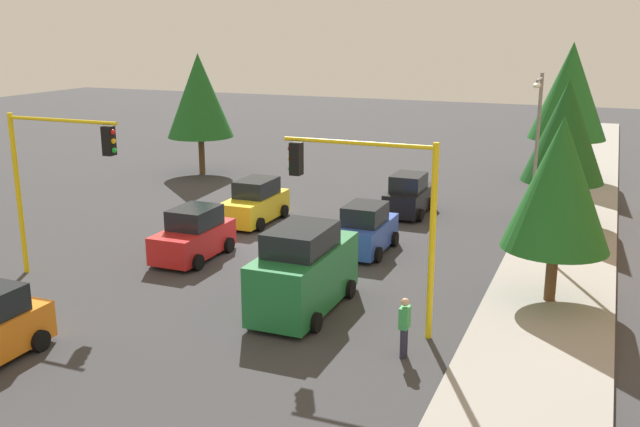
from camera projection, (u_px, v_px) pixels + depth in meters
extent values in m
plane|color=#353538|center=(282.00, 249.00, 28.76)|extent=(120.00, 120.00, 0.00)
cube|color=gray|center=(564.00, 243.00, 29.38)|extent=(80.00, 4.00, 0.15)
cone|color=silver|center=(18.00, 347.00, 20.01)|extent=(0.01, 1.10, 1.10)
cylinder|color=yellow|center=(432.00, 243.00, 19.92)|extent=(0.18, 0.18, 5.69)
cylinder|color=yellow|center=(357.00, 143.00, 20.06)|extent=(0.12, 4.50, 0.12)
cube|color=black|center=(296.00, 159.00, 20.90)|extent=(0.36, 0.32, 0.96)
sphere|color=red|center=(291.00, 148.00, 20.89)|extent=(0.18, 0.18, 0.18)
sphere|color=yellow|center=(291.00, 158.00, 20.97)|extent=(0.18, 0.18, 0.18)
sphere|color=green|center=(291.00, 168.00, 21.04)|extent=(0.18, 0.18, 0.18)
cylinder|color=yellow|center=(19.00, 195.00, 25.40)|extent=(0.18, 0.18, 5.82)
cylinder|color=yellow|center=(61.00, 120.00, 23.87)|extent=(0.12, 4.50, 0.12)
cube|color=black|center=(109.00, 141.00, 23.33)|extent=(0.36, 0.32, 0.96)
sphere|color=red|center=(113.00, 132.00, 23.18)|extent=(0.18, 0.18, 0.18)
sphere|color=yellow|center=(113.00, 141.00, 23.26)|extent=(0.18, 0.18, 0.18)
sphere|color=green|center=(114.00, 150.00, 23.34)|extent=(0.18, 0.18, 0.18)
cylinder|color=slate|center=(535.00, 163.00, 28.09)|extent=(0.14, 0.14, 7.00)
cylinder|color=slate|center=(540.00, 80.00, 26.44)|extent=(1.80, 0.10, 0.10)
ellipsoid|color=silver|center=(537.00, 85.00, 25.67)|extent=(0.56, 0.28, 0.20)
cylinder|color=brown|center=(559.00, 201.00, 31.98)|extent=(0.36, 0.36, 2.24)
cone|color=#19511E|center=(566.00, 131.00, 31.17)|extent=(3.58, 3.58, 4.48)
cylinder|color=brown|center=(202.00, 154.00, 43.22)|extent=(0.36, 0.36, 2.46)
cone|color=#1E6023|center=(199.00, 95.00, 42.32)|extent=(3.94, 3.94, 4.93)
cylinder|color=brown|center=(564.00, 158.00, 41.06)|extent=(0.36, 0.36, 2.70)
cone|color=#1E6023|center=(570.00, 91.00, 40.08)|extent=(4.31, 4.31, 5.39)
cylinder|color=brown|center=(551.00, 273.00, 22.86)|extent=(0.36, 0.36, 2.10)
cone|color=#1E6023|center=(559.00, 183.00, 22.11)|extent=(3.37, 3.37, 4.21)
cube|color=#1E7238|center=(304.00, 277.00, 22.44)|extent=(4.80, 1.90, 1.85)
cube|color=black|center=(301.00, 239.00, 21.89)|extent=(2.50, 1.67, 0.76)
cylinder|color=black|center=(295.00, 281.00, 24.34)|extent=(0.60, 0.20, 0.60)
cylinder|color=black|center=(350.00, 289.00, 23.61)|extent=(0.60, 0.20, 0.60)
cylinder|color=black|center=(255.00, 312.00, 21.68)|extent=(0.60, 0.20, 0.60)
cylinder|color=black|center=(316.00, 322.00, 20.94)|extent=(0.60, 0.20, 0.60)
cube|color=yellow|center=(255.00, 208.00, 32.59)|extent=(4.01, 1.65, 1.05)
cube|color=black|center=(257.00, 187.00, 32.53)|extent=(2.08, 1.46, 0.76)
cylinder|color=black|center=(260.00, 225.00, 31.25)|extent=(0.60, 0.20, 0.60)
cylinder|color=black|center=(225.00, 220.00, 31.90)|extent=(0.60, 0.20, 0.60)
cylinder|color=black|center=(284.00, 211.00, 33.47)|extent=(0.60, 0.20, 0.60)
cylinder|color=black|center=(251.00, 208.00, 34.12)|extent=(0.60, 0.20, 0.60)
cube|color=blue|center=(366.00, 235.00, 28.34)|extent=(3.61, 1.61, 1.05)
cube|color=black|center=(365.00, 214.00, 27.95)|extent=(1.87, 1.42, 0.76)
cylinder|color=black|center=(355.00, 234.00, 29.76)|extent=(0.60, 0.20, 0.60)
cylinder|color=black|center=(395.00, 239.00, 29.13)|extent=(0.60, 0.20, 0.60)
cylinder|color=black|center=(336.00, 250.00, 27.76)|extent=(0.60, 0.20, 0.60)
cylinder|color=black|center=(378.00, 255.00, 27.13)|extent=(0.60, 0.20, 0.60)
cube|color=red|center=(193.00, 241.00, 27.53)|extent=(3.74, 1.70, 1.05)
cube|color=black|center=(195.00, 217.00, 27.46)|extent=(1.95, 1.49, 0.76)
cylinder|color=black|center=(198.00, 262.00, 26.26)|extent=(0.60, 0.20, 0.60)
cylinder|color=black|center=(157.00, 256.00, 26.92)|extent=(0.60, 0.20, 0.60)
cylinder|color=black|center=(229.00, 245.00, 28.33)|extent=(0.60, 0.20, 0.60)
cylinder|color=black|center=(190.00, 240.00, 29.00)|extent=(0.60, 0.20, 0.60)
cube|color=black|center=(409.00, 200.00, 34.03)|extent=(3.68, 1.61, 1.05)
cube|color=black|center=(409.00, 182.00, 33.63)|extent=(1.91, 1.41, 0.76)
cylinder|color=black|center=(398.00, 201.00, 35.46)|extent=(0.60, 0.20, 0.60)
cylinder|color=black|center=(432.00, 204.00, 34.83)|extent=(0.60, 0.20, 0.60)
cylinder|color=black|center=(384.00, 212.00, 33.42)|extent=(0.60, 0.20, 0.60)
cylinder|color=black|center=(420.00, 215.00, 32.79)|extent=(0.60, 0.20, 0.60)
cylinder|color=black|center=(41.00, 341.00, 19.72)|extent=(0.60, 0.20, 0.60)
cylinder|color=#262638|center=(403.00, 344.00, 19.25)|extent=(0.16, 0.16, 0.85)
cylinder|color=#262638|center=(405.00, 341.00, 19.43)|extent=(0.16, 0.16, 0.85)
cube|color=green|center=(405.00, 317.00, 19.15)|extent=(0.40, 0.24, 0.60)
sphere|color=tan|center=(405.00, 302.00, 19.04)|extent=(0.22, 0.22, 0.22)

